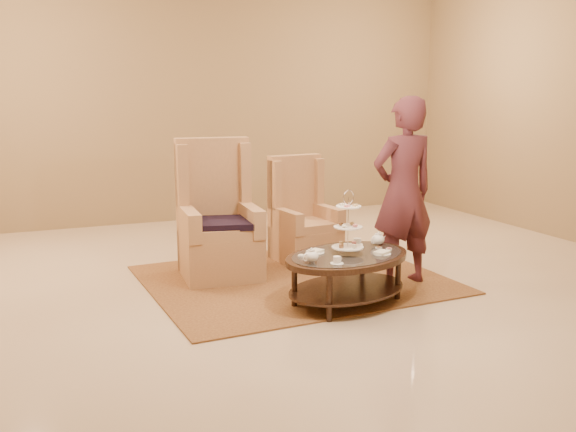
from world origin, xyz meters
name	(u,v)px	position (x,y,z in m)	size (l,w,h in m)	color
ground	(309,296)	(0.00, 0.00, 0.00)	(8.00, 8.00, 0.00)	beige
ceiling	(309,296)	(0.00, 0.00, 0.00)	(8.00, 8.00, 0.02)	silver
wall_back	(195,100)	(0.00, 4.00, 1.75)	(8.00, 0.04, 3.50)	#8F754E
rug	(294,279)	(0.08, 0.52, 0.01)	(2.97, 2.52, 0.02)	olive
tea_table	(347,263)	(0.22, -0.34, 0.38)	(1.43, 1.18, 1.04)	black
armchair_left	(218,230)	(-0.58, 0.99, 0.48)	(0.82, 0.84, 1.41)	tan
armchair_right	(302,226)	(0.47, 1.22, 0.39)	(0.70, 0.72, 1.17)	tan
person	(403,192)	(1.01, 0.02, 0.92)	(0.68, 0.46, 1.84)	#4F2127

